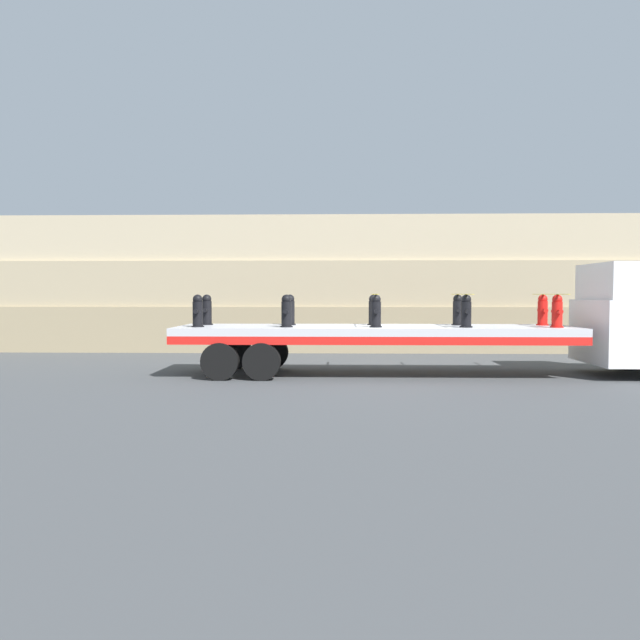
{
  "coord_description": "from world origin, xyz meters",
  "views": [
    {
      "loc": [
        -0.93,
        -16.08,
        2.08
      ],
      "look_at": [
        -1.41,
        0.0,
        1.41
      ],
      "focal_mm": 35.0,
      "sensor_mm": 36.0,
      "label": 1
    }
  ],
  "objects_px": {
    "truck_cab": "(637,320)",
    "fire_hydrant_black_near_2": "(376,311)",
    "fire_hydrant_black_near_0": "(198,311)",
    "fire_hydrant_black_far_2": "(373,310)",
    "fire_hydrant_black_far_0": "(207,310)",
    "fire_hydrant_black_far_1": "(290,310)",
    "fire_hydrant_black_near_1": "(286,311)",
    "fire_hydrant_red_far_4": "(543,310)",
    "fire_hydrant_black_near_3": "(466,311)",
    "fire_hydrant_black_far_3": "(458,310)",
    "flatbed_trailer": "(354,335)",
    "fire_hydrant_red_near_4": "(557,312)"
  },
  "relations": [
    {
      "from": "truck_cab",
      "to": "fire_hydrant_black_near_2",
      "type": "relative_size",
      "value": 3.5
    },
    {
      "from": "fire_hydrant_red_far_4",
      "to": "fire_hydrant_black_near_0",
      "type": "bearing_deg",
      "value": -173.04
    },
    {
      "from": "flatbed_trailer",
      "to": "fire_hydrant_black_far_2",
      "type": "xyz_separation_m",
      "value": [
        0.54,
        0.55,
        0.62
      ]
    },
    {
      "from": "fire_hydrant_black_far_0",
      "to": "fire_hydrant_black_near_3",
      "type": "relative_size",
      "value": 1.0
    },
    {
      "from": "truck_cab",
      "to": "fire_hydrant_black_near_3",
      "type": "relative_size",
      "value": 3.5
    },
    {
      "from": "truck_cab",
      "to": "fire_hydrant_red_far_4",
      "type": "xyz_separation_m",
      "value": [
        -2.21,
        0.55,
        0.22
      ]
    },
    {
      "from": "flatbed_trailer",
      "to": "fire_hydrant_red_near_4",
      "type": "relative_size",
      "value": 12.39
    },
    {
      "from": "fire_hydrant_black_far_0",
      "to": "fire_hydrant_red_near_4",
      "type": "height_order",
      "value": "same"
    },
    {
      "from": "fire_hydrant_black_near_3",
      "to": "fire_hydrant_black_far_2",
      "type": "bearing_deg",
      "value": 153.97
    },
    {
      "from": "truck_cab",
      "to": "fire_hydrant_black_far_3",
      "type": "bearing_deg",
      "value": 173.0
    },
    {
      "from": "fire_hydrant_black_far_3",
      "to": "fire_hydrant_black_near_2",
      "type": "bearing_deg",
      "value": -153.97
    },
    {
      "from": "fire_hydrant_black_near_0",
      "to": "fire_hydrant_black_far_0",
      "type": "height_order",
      "value": "same"
    },
    {
      "from": "fire_hydrant_black_near_0",
      "to": "fire_hydrant_black_far_2",
      "type": "height_order",
      "value": "same"
    },
    {
      "from": "fire_hydrant_black_far_1",
      "to": "fire_hydrant_black_far_3",
      "type": "relative_size",
      "value": 1.0
    },
    {
      "from": "fire_hydrant_black_near_1",
      "to": "fire_hydrant_red_far_4",
      "type": "bearing_deg",
      "value": 9.25
    },
    {
      "from": "truck_cab",
      "to": "fire_hydrant_black_near_2",
      "type": "xyz_separation_m",
      "value": [
        -6.68,
        -0.55,
        0.22
      ]
    },
    {
      "from": "fire_hydrant_black_far_3",
      "to": "fire_hydrant_red_far_4",
      "type": "xyz_separation_m",
      "value": [
        2.23,
        0.0,
        0.0
      ]
    },
    {
      "from": "fire_hydrant_black_near_1",
      "to": "fire_hydrant_black_far_2",
      "type": "bearing_deg",
      "value": 26.03
    },
    {
      "from": "fire_hydrant_black_near_0",
      "to": "fire_hydrant_black_far_2",
      "type": "xyz_separation_m",
      "value": [
        4.47,
        1.09,
        0.0
      ]
    },
    {
      "from": "fire_hydrant_black_far_0",
      "to": "fire_hydrant_black_far_1",
      "type": "distance_m",
      "value": 2.23
    },
    {
      "from": "flatbed_trailer",
      "to": "fire_hydrant_red_near_4",
      "type": "height_order",
      "value": "fire_hydrant_red_near_4"
    },
    {
      "from": "fire_hydrant_black_far_2",
      "to": "fire_hydrant_red_near_4",
      "type": "bearing_deg",
      "value": -13.72
    },
    {
      "from": "fire_hydrant_black_near_1",
      "to": "fire_hydrant_red_far_4",
      "type": "relative_size",
      "value": 1.0
    },
    {
      "from": "flatbed_trailer",
      "to": "fire_hydrant_black_far_2",
      "type": "height_order",
      "value": "fire_hydrant_black_far_2"
    },
    {
      "from": "truck_cab",
      "to": "fire_hydrant_red_near_4",
      "type": "height_order",
      "value": "truck_cab"
    },
    {
      "from": "fire_hydrant_black_near_3",
      "to": "fire_hydrant_black_far_3",
      "type": "distance_m",
      "value": 1.09
    },
    {
      "from": "fire_hydrant_red_far_4",
      "to": "fire_hydrant_red_near_4",
      "type": "bearing_deg",
      "value": -90.0
    },
    {
      "from": "fire_hydrant_black_far_2",
      "to": "fire_hydrant_black_far_3",
      "type": "relative_size",
      "value": 1.0
    },
    {
      "from": "fire_hydrant_black_far_1",
      "to": "fire_hydrant_red_far_4",
      "type": "xyz_separation_m",
      "value": [
        6.7,
        0.0,
        0.0
      ]
    },
    {
      "from": "truck_cab",
      "to": "fire_hydrant_black_near_0",
      "type": "distance_m",
      "value": 11.16
    },
    {
      "from": "fire_hydrant_black_far_2",
      "to": "fire_hydrant_red_far_4",
      "type": "relative_size",
      "value": 1.0
    },
    {
      "from": "fire_hydrant_black_near_0",
      "to": "fire_hydrant_red_far_4",
      "type": "bearing_deg",
      "value": 6.96
    },
    {
      "from": "flatbed_trailer",
      "to": "fire_hydrant_black_near_2",
      "type": "relative_size",
      "value": 12.39
    },
    {
      "from": "fire_hydrant_black_far_2",
      "to": "fire_hydrant_black_near_0",
      "type": "bearing_deg",
      "value": -166.28
    },
    {
      "from": "fire_hydrant_black_near_0",
      "to": "fire_hydrant_red_near_4",
      "type": "xyz_separation_m",
      "value": [
        8.93,
        0.0,
        0.0
      ]
    },
    {
      "from": "fire_hydrant_black_near_3",
      "to": "fire_hydrant_red_far_4",
      "type": "distance_m",
      "value": 2.49
    },
    {
      "from": "fire_hydrant_black_far_2",
      "to": "fire_hydrant_black_far_3",
      "type": "height_order",
      "value": "same"
    },
    {
      "from": "fire_hydrant_black_far_1",
      "to": "fire_hydrant_red_near_4",
      "type": "distance_m",
      "value": 6.79
    },
    {
      "from": "fire_hydrant_black_near_2",
      "to": "fire_hydrant_black_near_3",
      "type": "height_order",
      "value": "same"
    },
    {
      "from": "fire_hydrant_black_near_0",
      "to": "fire_hydrant_black_far_2",
      "type": "relative_size",
      "value": 1.0
    },
    {
      "from": "fire_hydrant_black_far_1",
      "to": "fire_hydrant_black_far_2",
      "type": "xyz_separation_m",
      "value": [
        2.23,
        0.0,
        0.0
      ]
    },
    {
      "from": "fire_hydrant_black_near_3",
      "to": "fire_hydrant_black_far_1",
      "type": "bearing_deg",
      "value": 166.28
    },
    {
      "from": "fire_hydrant_black_near_1",
      "to": "fire_hydrant_red_far_4",
      "type": "xyz_separation_m",
      "value": [
        6.7,
        1.09,
        0.0
      ]
    },
    {
      "from": "truck_cab",
      "to": "fire_hydrant_black_near_0",
      "type": "height_order",
      "value": "truck_cab"
    },
    {
      "from": "fire_hydrant_black_near_1",
      "to": "fire_hydrant_black_far_3",
      "type": "height_order",
      "value": "same"
    },
    {
      "from": "fire_hydrant_black_far_1",
      "to": "fire_hydrant_black_near_2",
      "type": "relative_size",
      "value": 1.0
    },
    {
      "from": "fire_hydrant_black_near_2",
      "to": "fire_hydrant_red_far_4",
      "type": "xyz_separation_m",
      "value": [
        4.47,
        1.09,
        0.0
      ]
    },
    {
      "from": "truck_cab",
      "to": "flatbed_trailer",
      "type": "xyz_separation_m",
      "value": [
        -7.21,
        0.0,
        -0.39
      ]
    },
    {
      "from": "fire_hydrant_black_far_2",
      "to": "fire_hydrant_red_far_4",
      "type": "bearing_deg",
      "value": 0.0
    },
    {
      "from": "truck_cab",
      "to": "fire_hydrant_black_far_0",
      "type": "distance_m",
      "value": 11.16
    }
  ]
}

